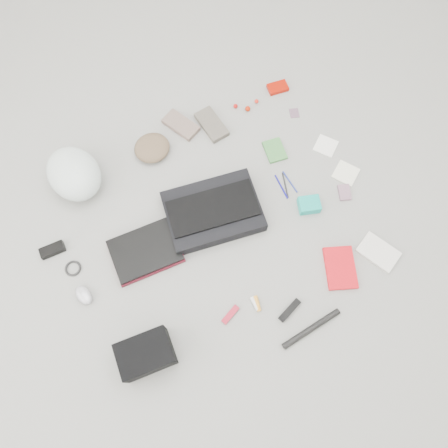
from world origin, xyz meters
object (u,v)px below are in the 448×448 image
camera_bag (146,354)px  accordion_wallet (309,205)px  book_red (340,268)px  bike_helmet (74,174)px  messenger_bag (213,212)px  laptop (145,250)px

camera_bag → accordion_wallet: 1.03m
book_red → accordion_wallet: size_ratio=2.00×
bike_helmet → book_red: bearing=-56.6°
book_red → camera_bag: bearing=-159.8°
messenger_bag → camera_bag: 0.73m
camera_bag → book_red: size_ratio=1.10×
laptop → bike_helmet: size_ratio=1.00×
accordion_wallet → laptop: bearing=-171.7°
laptop → bike_helmet: (-0.14, 0.50, 0.06)m
laptop → accordion_wallet: size_ratio=3.04×
messenger_bag → camera_bag: camera_bag is taller
camera_bag → book_red: bearing=2.8°
messenger_bag → accordion_wallet: size_ratio=4.38×
laptop → messenger_bag: bearing=8.0°
bike_helmet → book_red: (0.91, -1.01, -0.08)m
camera_bag → accordion_wallet: (1.00, 0.26, -0.05)m
accordion_wallet → messenger_bag: bearing=176.7°
laptop → accordion_wallet: bearing=-6.8°
bike_helmet → laptop: bearing=-83.1°
bike_helmet → book_red: bike_helmet is taller
laptop → book_red: bearing=-28.4°
laptop → camera_bag: bearing=-108.3°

